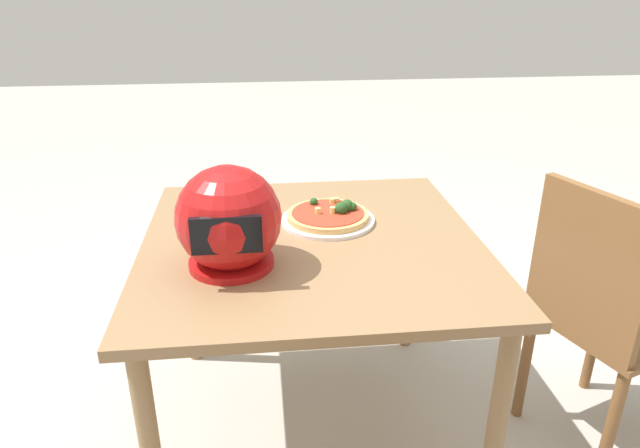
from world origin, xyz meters
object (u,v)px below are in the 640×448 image
object	(u,v)px
dining_table	(312,263)
motorcycle_helmet	(229,220)
pizza	(330,214)
chair_side	(600,310)

from	to	relation	value
dining_table	motorcycle_helmet	world-z (taller)	motorcycle_helmet
dining_table	pizza	bearing A→B (deg)	-119.45
pizza	dining_table	bearing A→B (deg)	60.55
motorcycle_helmet	chair_side	world-z (taller)	motorcycle_helmet
dining_table	motorcycle_helmet	distance (m)	0.35
pizza	chair_side	bearing A→B (deg)	160.87
dining_table	motorcycle_helmet	size ratio (longest dim) A/B	3.62
pizza	chair_side	world-z (taller)	chair_side
dining_table	chair_side	xyz separation A→B (m)	(-0.86, 0.15, -0.13)
dining_table	chair_side	distance (m)	0.88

